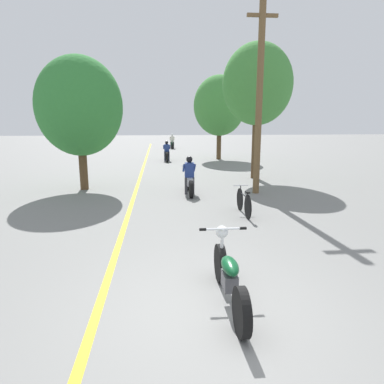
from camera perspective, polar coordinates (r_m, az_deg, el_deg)
ground_plane at (r=5.20m, az=3.93°, el=-19.81°), size 120.00×120.00×0.00m
lane_stripe_center at (r=16.90m, az=-8.64°, el=2.47°), size 0.14×48.00×0.01m
utility_pole at (r=13.07m, az=11.16°, el=15.19°), size 1.10×0.24×6.88m
roadside_tree_right_near at (r=16.59m, az=10.86°, el=17.16°), size 3.21×2.89×6.18m
roadside_tree_right_far at (r=24.49m, az=4.60°, el=14.12°), size 3.59×3.23×5.78m
roadside_tree_left at (r=14.20m, az=-18.27°, el=13.36°), size 3.30×2.97×5.15m
motorcycle_foreground at (r=5.33m, az=6.17°, el=-13.75°), size 0.77×2.20×1.02m
motorcycle_rider_lead at (r=12.84m, az=-0.43°, el=2.07°), size 0.50×2.06×1.42m
motorcycle_rider_mid at (r=23.43m, az=-4.22°, el=6.43°), size 0.50×2.12×1.36m
motorcycle_rider_far at (r=33.94m, az=-3.32°, el=8.17°), size 0.50×2.12×1.43m
bicycle_parked at (r=10.14m, az=8.62°, el=-1.69°), size 0.44×1.65×0.80m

